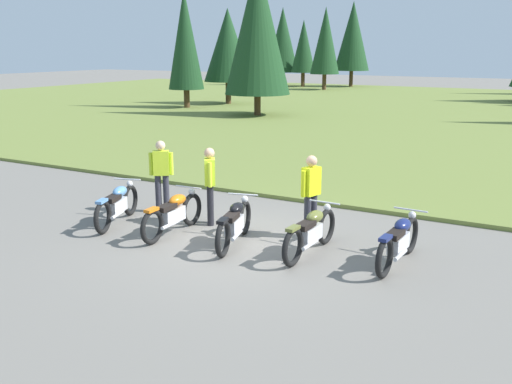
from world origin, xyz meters
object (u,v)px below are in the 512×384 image
rider_in_hivis_vest (311,191)px  rider_with_back_turned (210,181)px  motorcycle_olive (311,232)px  motorcycle_black (235,223)px  motorcycle_orange (173,213)px  motorcycle_navy (399,241)px  rider_checking_bike (161,172)px  motorcycle_sky_blue (117,204)px

rider_in_hivis_vest → rider_with_back_turned: same height
motorcycle_olive → motorcycle_black: bearing=-171.5°
motorcycle_orange → rider_in_hivis_vest: bearing=25.1°
motorcycle_black → rider_with_back_turned: size_ratio=1.23×
motorcycle_navy → rider_checking_bike: 5.77m
motorcycle_black → motorcycle_orange: bearing=-178.2°
motorcycle_sky_blue → rider_with_back_turned: bearing=28.6°
motorcycle_navy → rider_checking_bike: size_ratio=1.26×
motorcycle_navy → rider_in_hivis_vest: rider_in_hivis_vest is taller
motorcycle_orange → motorcycle_olive: (2.93, 0.27, 0.00)m
motorcycle_orange → rider_with_back_turned: (0.28, 0.94, 0.51)m
motorcycle_sky_blue → rider_in_hivis_vest: rider_in_hivis_vest is taller
rider_with_back_turned → rider_in_hivis_vest: bearing=6.1°
motorcycle_sky_blue → motorcycle_navy: 6.00m
motorcycle_sky_blue → rider_checking_bike: rider_checking_bike is taller
motorcycle_olive → motorcycle_navy: same height
rider_checking_bike → motorcycle_navy: bearing=-6.5°
motorcycle_sky_blue → motorcycle_navy: size_ratio=0.96×
motorcycle_olive → rider_with_back_turned: rider_with_back_turned is taller
rider_in_hivis_vest → rider_with_back_turned: 2.25m
motorcycle_black → motorcycle_navy: (3.05, 0.50, 0.00)m
motorcycle_orange → motorcycle_navy: (4.49, 0.55, 0.00)m
motorcycle_orange → motorcycle_navy: 4.52m
motorcycle_sky_blue → motorcycle_orange: bearing=0.8°
motorcycle_navy → rider_checking_bike: (-5.71, 0.65, 0.51)m
motorcycle_black → rider_in_hivis_vest: size_ratio=1.23×
rider_in_hivis_vest → rider_with_back_turned: size_ratio=1.00×
motorcycle_sky_blue → motorcycle_orange: size_ratio=0.96×
motorcycle_sky_blue → rider_checking_bike: bearing=77.9°
rider_with_back_turned → motorcycle_black: bearing=-37.7°
motorcycle_sky_blue → motorcycle_navy: bearing=5.4°
motorcycle_sky_blue → motorcycle_orange: 1.49m
motorcycle_olive → rider_in_hivis_vest: size_ratio=1.26×
motorcycle_orange → motorcycle_olive: 2.95m
motorcycle_orange → motorcycle_sky_blue: bearing=-179.2°
motorcycle_orange → rider_checking_bike: size_ratio=1.26×
rider_with_back_turned → motorcycle_sky_blue: bearing=-151.4°
motorcycle_navy → rider_checking_bike: bearing=173.5°
motorcycle_navy → rider_with_back_turned: size_ratio=1.26×
motorcycle_sky_blue → rider_with_back_turned: size_ratio=1.21×
motorcycle_sky_blue → motorcycle_black: 2.92m
motorcycle_navy → rider_with_back_turned: rider_with_back_turned is taller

